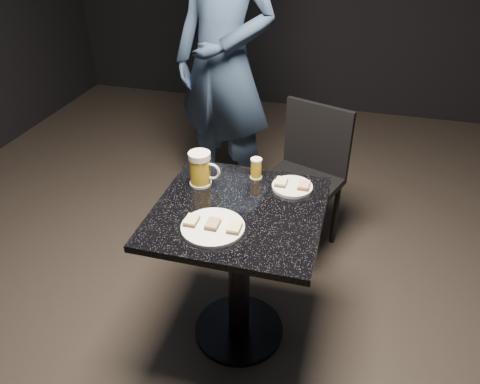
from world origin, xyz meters
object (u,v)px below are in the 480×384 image
table (239,253)px  beer_mug (201,169)px  chair (305,172)px  plate_small (292,187)px  beer_tumbler (256,168)px  plate_large (213,227)px  patron (224,62)px

table → beer_mug: bearing=146.2°
table → chair: chair is taller
table → chair: size_ratio=0.86×
plate_small → beer_tumbler: 0.19m
plate_large → chair: bearing=76.0°
patron → beer_tumbler: size_ratio=20.01×
patron → chair: bearing=-11.1°
patron → beer_tumbler: patron is taller
plate_large → chair: chair is taller
plate_small → beer_mug: 0.41m
table → beer_mug: 0.41m
plate_large → beer_mug: 0.35m
beer_tumbler → chair: bearing=72.7°
plate_small → table: size_ratio=0.24×
beer_tumbler → chair: (0.17, 0.54, -0.30)m
plate_large → beer_tumbler: 0.43m
table → beer_tumbler: (0.01, 0.26, 0.29)m
plate_small → beer_tumbler: beer_tumbler is taller
beer_tumbler → chair: size_ratio=0.11×
chair → patron: bearing=148.3°
beer_mug → plate_small: bearing=10.3°
plate_large → plate_small: same height
chair → plate_small: bearing=-89.1°
plate_large → plate_small: bearing=56.5°
table → beer_mug: beer_mug is taller
patron → table: bearing=-49.9°
plate_small → patron: bearing=122.3°
patron → beer_tumbler: bearing=-44.3°
plate_small → beer_tumbler: bearing=165.4°
beer_mug → beer_tumbler: (0.22, 0.12, -0.03)m
beer_mug → patron: bearing=101.0°
plate_small → beer_mug: beer_mug is taller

